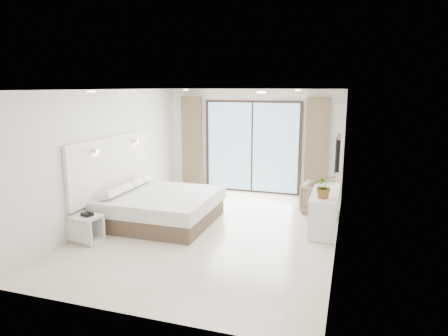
{
  "coord_description": "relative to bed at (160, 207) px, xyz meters",
  "views": [
    {
      "loc": [
        2.45,
        -6.97,
        2.75
      ],
      "look_at": [
        0.08,
        0.4,
        1.17
      ],
      "focal_mm": 32.0,
      "sensor_mm": 36.0,
      "label": 1
    }
  ],
  "objects": [
    {
      "name": "ground",
      "position": [
        1.22,
        -0.13,
        -0.32
      ],
      "size": [
        6.2,
        6.2,
        0.0
      ],
      "primitive_type": "plane",
      "color": "beige",
      "rests_on": "ground"
    },
    {
      "name": "room_shell",
      "position": [
        1.02,
        0.65,
        1.26
      ],
      "size": [
        4.62,
        6.22,
        2.72
      ],
      "color": "silver",
      "rests_on": "ground"
    },
    {
      "name": "bed",
      "position": [
        0.0,
        0.0,
        0.0
      ],
      "size": [
        2.17,
        2.07,
        0.75
      ],
      "color": "brown",
      "rests_on": "ground"
    },
    {
      "name": "nightstand",
      "position": [
        -0.8,
        -1.36,
        -0.08
      ],
      "size": [
        0.59,
        0.51,
        0.48
      ],
      "rotation": [
        0.0,
        0.0,
        -0.15
      ],
      "color": "silver",
      "rests_on": "ground"
    },
    {
      "name": "phone",
      "position": [
        -0.74,
        -1.36,
        0.2
      ],
      "size": [
        0.22,
        0.19,
        0.06
      ],
      "primitive_type": "cube",
      "rotation": [
        0.0,
        0.0,
        -0.25
      ],
      "color": "black",
      "rests_on": "nightstand"
    },
    {
      "name": "console_desk",
      "position": [
        3.26,
        0.57,
        0.24
      ],
      "size": [
        0.5,
        1.6,
        0.77
      ],
      "color": "silver",
      "rests_on": "ground"
    },
    {
      "name": "plant",
      "position": [
        3.26,
        0.11,
        0.62
      ],
      "size": [
        0.52,
        0.55,
        0.34
      ],
      "primitive_type": "imported",
      "rotation": [
        0.0,
        0.0,
        0.36
      ],
      "color": "#33662D",
      "rests_on": "console_desk"
    },
    {
      "name": "armchair",
      "position": [
        3.07,
        1.67,
        0.05
      ],
      "size": [
        0.73,
        0.77,
        0.73
      ],
      "primitive_type": "imported",
      "rotation": [
        0.0,
        0.0,
        1.47
      ],
      "color": "#8B785B",
      "rests_on": "ground"
    }
  ]
}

